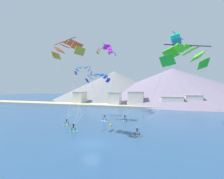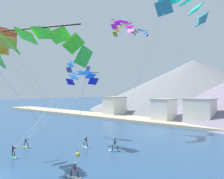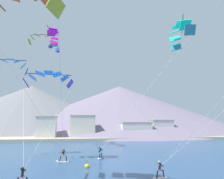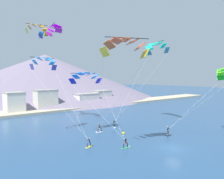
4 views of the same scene
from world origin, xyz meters
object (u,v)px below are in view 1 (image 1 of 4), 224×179
Objects in this scene: race_marker_buoy at (111,125)px; kitesurfer_mid_center at (104,119)px; kitesurfer_near_trail at (68,123)px; kitesurfer_far_right at (136,134)px; parafoil_kite_near_trail at (83,70)px; parafoil_kite_mid_center at (68,48)px; kitesurfer_near_lead at (125,119)px; kitesurfer_far_left at (74,129)px; parafoil_kite_distant_high_outer at (112,53)px; parafoil_kite_near_lead at (176,42)px; parafoil_kite_far_left at (98,77)px; parafoil_kite_distant_low_drift at (108,47)px; parafoil_kite_distant_mid_solo at (104,50)px; parafoil_kite_far_right at (184,55)px.

kitesurfer_mid_center is at bearing 127.36° from race_marker_buoy.
kitesurfer_near_trail is 1.01× the size of kitesurfer_far_right.
kitesurfer_far_right is 1.73× the size of race_marker_buoy.
parafoil_kite_near_trail is 21.04m from race_marker_buoy.
parafoil_kite_mid_center reaches higher than parafoil_kite_near_trail.
kitesurfer_near_lead is 1.01× the size of kitesurfer_far_left.
parafoil_kite_distant_high_outer reaches higher than race_marker_buoy.
parafoil_kite_distant_high_outer is at bearing 113.64° from kitesurfer_far_right.
parafoil_kite_near_lead is 4.83× the size of parafoil_kite_distant_high_outer.
parafoil_kite_near_lead is 1.33× the size of parafoil_kite_near_trail.
kitesurfer_far_left is at bearing 31.69° from parafoil_kite_mid_center.
kitesurfer_near_trail is 0.14× the size of parafoil_kite_far_left.
parafoil_kite_near_lead reaches higher than kitesurfer_far_left.
parafoil_kite_far_left is at bearing 85.57° from parafoil_kite_mid_center.
kitesurfer_near_trail is 30.10m from parafoil_kite_distant_low_drift.
parafoil_kite_far_left reaches higher than kitesurfer_near_trail.
parafoil_kite_distant_mid_solo is at bearing 97.82° from kitesurfer_far_left.
race_marker_buoy is (-13.93, -3.52, -18.56)m from parafoil_kite_near_lead.
parafoil_kite_near_lead is at bearing -8.43° from kitesurfer_near_lead.
parafoil_kite_far_left is 2.19× the size of parafoil_kite_distant_mid_solo.
kitesurfer_near_lead is at bearing -0.28° from parafoil_kite_far_left.
parafoil_kite_mid_center reaches higher than kitesurfer_near_lead.
kitesurfer_near_trail is 5.99m from kitesurfer_far_left.
parafoil_kite_near_trail is at bearing 101.44° from kitesurfer_near_trail.
kitesurfer_far_right is at bearing -61.36° from parafoil_kite_distant_low_drift.
kitesurfer_far_left is 38.06m from parafoil_kite_distant_high_outer.
race_marker_buoy is at bearing -44.55° from parafoil_kite_far_left.
kitesurfer_far_right is 0.11× the size of parafoil_kite_mid_center.
kitesurfer_near_lead is 0.10× the size of parafoil_kite_near_lead.
kitesurfer_mid_center is at bearing 133.60° from kitesurfer_far_right.
parafoil_kite_distant_mid_solo is (-11.19, 15.75, 22.57)m from kitesurfer_near_lead.
parafoil_kite_far_left is 16.68m from parafoil_kite_distant_low_drift.
parafoil_kite_near_trail is 34.38m from parafoil_kite_far_right.
parafoil_kite_near_trail reaches higher than parafoil_kite_far_left.
kitesurfer_mid_center is 0.28× the size of parafoil_kite_distant_low_drift.
race_marker_buoy is (9.60, 2.40, -0.28)m from kitesurfer_near_trail.
parafoil_kite_near_lead is at bearing -13.89° from parafoil_kite_near_trail.
kitesurfer_far_left is at bearing -101.61° from kitesurfer_mid_center.
race_marker_buoy is at bearing -165.80° from parafoil_kite_near_lead.
parafoil_kite_near_lead is 27.19m from parafoil_kite_near_trail.
parafoil_kite_mid_center is (-20.31, -10.78, -2.62)m from parafoil_kite_near_lead.
parafoil_kite_far_right is (25.03, -23.48, -2.02)m from parafoil_kite_near_trail.
parafoil_kite_far_right is at bearing -62.44° from parafoil_kite_distant_high_outer.
kitesurfer_near_lead reaches higher than kitesurfer_mid_center.
parafoil_kite_distant_mid_solo is at bearing 142.81° from parafoil_kite_near_lead.
parafoil_kite_distant_mid_solo is at bearing 103.42° from parafoil_kite_far_left.
parafoil_kite_distant_high_outer reaches higher than parafoil_kite_mid_center.
parafoil_kite_near_lead is (11.89, -1.76, 18.17)m from kitesurfer_near_lead.
kitesurfer_mid_center is 17.36m from parafoil_kite_near_trail.
race_marker_buoy is (5.36, 6.63, -0.36)m from kitesurfer_far_left.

